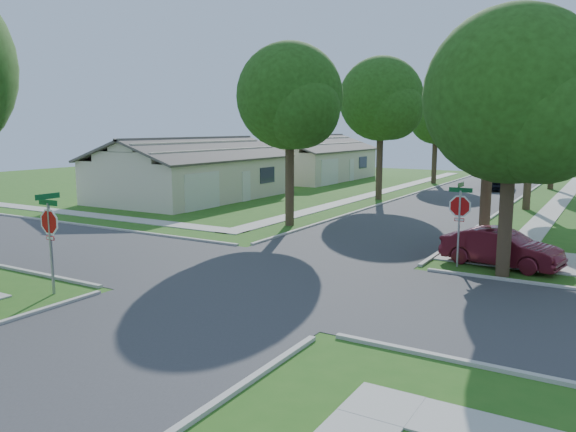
% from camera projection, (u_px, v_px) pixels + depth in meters
% --- Properties ---
extents(ground, '(100.00, 100.00, 0.00)m').
position_uv_depth(ground, '(274.00, 279.00, 18.16)').
color(ground, '#295C19').
rests_on(ground, ground).
extents(road_ns, '(7.00, 100.00, 0.02)m').
position_uv_depth(road_ns, '(274.00, 279.00, 18.16)').
color(road_ns, '#333335').
rests_on(road_ns, ground).
extents(sidewalk_ne, '(1.20, 40.00, 0.04)m').
position_uv_depth(sidewalk_ne, '(560.00, 201.00, 37.18)').
color(sidewalk_ne, '#9E9B91').
rests_on(sidewalk_ne, ground).
extents(sidewalk_nw, '(1.20, 40.00, 0.04)m').
position_uv_depth(sidewalk_nw, '(386.00, 191.00, 43.32)').
color(sidewalk_nw, '#9E9B91').
rests_on(sidewalk_nw, ground).
extents(driveway, '(8.80, 3.60, 0.05)m').
position_uv_depth(driveway, '(564.00, 263.00, 20.21)').
color(driveway, '#9E9B91').
rests_on(driveway, ground).
extents(stop_sign_sw, '(1.05, 0.80, 2.98)m').
position_uv_depth(stop_sign_sw, '(50.00, 226.00, 16.22)').
color(stop_sign_sw, gray).
rests_on(stop_sign_sw, ground).
extents(stop_sign_ne, '(1.05, 0.80, 2.98)m').
position_uv_depth(stop_sign_ne, '(460.00, 210.00, 19.47)').
color(stop_sign_ne, gray).
rests_on(stop_sign_ne, ground).
extents(tree_e_near, '(4.97, 4.80, 8.28)m').
position_uv_depth(tree_e_near, '(492.00, 108.00, 22.54)').
color(tree_e_near, '#38281C').
rests_on(tree_e_near, ground).
extents(tree_e_mid, '(5.59, 5.40, 9.21)m').
position_uv_depth(tree_e_mid, '(534.00, 103.00, 32.64)').
color(tree_e_mid, '#38281C').
rests_on(tree_e_mid, ground).
extents(tree_e_far, '(5.17, 5.00, 8.72)m').
position_uv_depth(tree_e_far, '(556.00, 113.00, 43.73)').
color(tree_e_far, '#38281C').
rests_on(tree_e_far, ground).
extents(tree_w_near, '(5.38, 5.20, 8.97)m').
position_uv_depth(tree_w_near, '(291.00, 101.00, 27.20)').
color(tree_w_near, '#38281C').
rests_on(tree_w_near, ground).
extents(tree_w_mid, '(5.80, 5.60, 9.56)m').
position_uv_depth(tree_w_mid, '(382.00, 103.00, 37.34)').
color(tree_w_mid, '#38281C').
rests_on(tree_w_mid, ground).
extents(tree_w_far, '(4.76, 4.60, 8.04)m').
position_uv_depth(tree_w_far, '(437.00, 120.00, 48.54)').
color(tree_w_far, '#38281C').
rests_on(tree_w_far, ground).
extents(tree_ne_corner, '(5.80, 5.60, 8.66)m').
position_uv_depth(tree_ne_corner, '(515.00, 104.00, 17.66)').
color(tree_ne_corner, '#38281C').
rests_on(tree_ne_corner, ground).
extents(house_nw_near, '(8.42, 13.60, 4.23)m').
position_uv_depth(house_nw_near, '(193.00, 176.00, 38.73)').
color(house_nw_near, beige).
rests_on(house_nw_near, ground).
extents(house_nw_far, '(8.42, 13.60, 4.23)m').
position_uv_depth(house_nw_far, '(310.00, 163.00, 53.17)').
color(house_nw_far, beige).
rests_on(house_nw_far, ground).
extents(car_driveway, '(4.24, 2.11, 1.33)m').
position_uv_depth(car_driveway, '(501.00, 248.00, 19.71)').
color(car_driveway, '#4D0F1A').
rests_on(car_driveway, ground).
extents(car_curb_east, '(2.18, 4.75, 1.58)m').
position_uv_depth(car_curb_east, '(499.00, 180.00, 44.15)').
color(car_curb_east, black).
rests_on(car_curb_east, ground).
extents(car_curb_west, '(1.81, 4.26, 1.22)m').
position_uv_depth(car_curb_west, '(500.00, 170.00, 57.21)').
color(car_curb_west, black).
rests_on(car_curb_west, ground).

